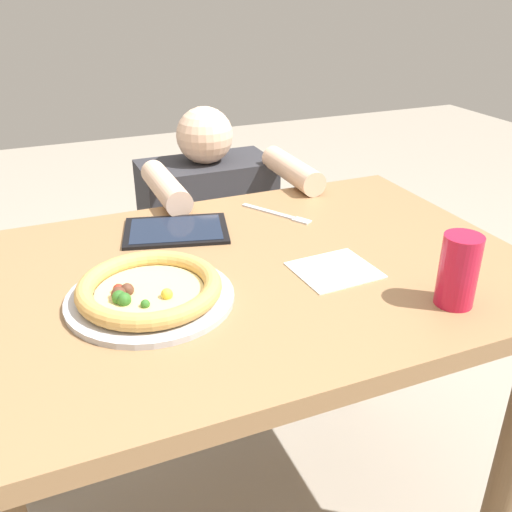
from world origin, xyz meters
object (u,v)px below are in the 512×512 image
object	(u,v)px
tablet	(176,230)
diner_seated	(211,264)
drink_cup_colored	(459,271)
fork	(279,214)
pizza_near	(149,291)

from	to	relation	value
tablet	diner_seated	bearing A→B (deg)	63.36
drink_cup_colored	tablet	world-z (taller)	drink_cup_colored
tablet	diner_seated	world-z (taller)	diner_seated
diner_seated	fork	bearing A→B (deg)	-84.07
tablet	diner_seated	xyz separation A→B (m)	(0.22, 0.44, -0.35)
drink_cup_colored	tablet	xyz separation A→B (m)	(-0.38, 0.51, -0.06)
drink_cup_colored	diner_seated	world-z (taller)	diner_seated
drink_cup_colored	fork	bearing A→B (deg)	102.98
fork	tablet	xyz separation A→B (m)	(-0.27, -0.00, 0.00)
diner_seated	pizza_near	bearing A→B (deg)	-115.82
pizza_near	tablet	bearing A→B (deg)	65.48
pizza_near	tablet	size ratio (longest dim) A/B	1.13
fork	tablet	bearing A→B (deg)	-179.59
pizza_near	diner_seated	distance (m)	0.88
pizza_near	fork	size ratio (longest dim) A/B	1.70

